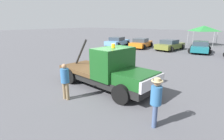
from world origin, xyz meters
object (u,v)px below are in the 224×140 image
object	(u,v)px
person_near_truck	(156,99)
canopy_tent_green	(204,28)
parked_car_olive	(170,45)
parked_car_teal	(200,47)
person_at_hood	(65,79)
parked_car_orange	(141,43)
tow_truck	(109,72)
parked_car_skyblue	(117,42)

from	to	relation	value
person_near_truck	canopy_tent_green	distance (m)	25.58
parked_car_olive	parked_car_teal	xyz separation A→B (m)	(3.50, 0.32, -0.00)
person_at_hood	parked_car_teal	distance (m)	18.04
parked_car_teal	parked_car_orange	bearing A→B (deg)	86.53
parked_car_orange	canopy_tent_green	size ratio (longest dim) A/B	1.31
tow_truck	person_near_truck	distance (m)	3.86
person_near_truck	parked_car_orange	size ratio (longest dim) A/B	0.37
tow_truck	parked_car_teal	world-z (taller)	tow_truck
parked_car_skyblue	canopy_tent_green	xyz separation A→B (m)	(9.94, 8.89, 1.89)
parked_car_orange	parked_car_teal	distance (m)	7.41
person_at_hood	person_near_truck	bearing A→B (deg)	-86.72
tow_truck	parked_car_orange	size ratio (longest dim) A/B	1.29
person_near_truck	parked_car_orange	distance (m)	19.19
parked_car_skyblue	canopy_tent_green	distance (m)	13.47
canopy_tent_green	parked_car_skyblue	bearing A→B (deg)	-138.20
parked_car_skyblue	canopy_tent_green	world-z (taller)	canopy_tent_green
person_at_hood	parked_car_skyblue	bearing A→B (deg)	25.61
person_near_truck	parked_car_olive	bearing A→B (deg)	90.89
parked_car_orange	canopy_tent_green	distance (m)	10.73
parked_car_teal	person_near_truck	bearing A→B (deg)	177.32
tow_truck	person_at_hood	size ratio (longest dim) A/B	3.59
tow_truck	canopy_tent_green	world-z (taller)	canopy_tent_green
parked_car_teal	canopy_tent_green	distance (m)	8.16
person_at_hood	parked_car_orange	xyz separation A→B (m)	(-5.28, 17.15, -0.33)
person_at_hood	parked_car_teal	size ratio (longest dim) A/B	0.37
parked_car_skyblue	parked_car_teal	xyz separation A→B (m)	(11.21, 1.05, -0.00)
tow_truck	canopy_tent_green	distance (m)	23.53
person_at_hood	parked_car_orange	size ratio (longest dim) A/B	0.36
parked_car_teal	canopy_tent_green	xyz separation A→B (m)	(-1.26, 7.84, 1.89)
parked_car_teal	parked_car_skyblue	bearing A→B (deg)	85.93
person_at_hood	parked_car_orange	world-z (taller)	person_at_hood
parked_car_orange	canopy_tent_green	world-z (taller)	canopy_tent_green
parked_car_olive	person_near_truck	bearing A→B (deg)	-153.50
tow_truck	canopy_tent_green	bearing A→B (deg)	96.08
parked_car_skyblue	parked_car_olive	distance (m)	7.74
tow_truck	parked_car_teal	size ratio (longest dim) A/B	1.32
tow_truck	parked_car_orange	bearing A→B (deg)	118.37
parked_car_orange	parked_car_olive	world-z (taller)	same
parked_car_orange	tow_truck	bearing A→B (deg)	-166.08
person_at_hood	canopy_tent_green	world-z (taller)	canopy_tent_green
person_near_truck	parked_car_orange	bearing A→B (deg)	102.38
tow_truck	person_near_truck	bearing A→B (deg)	-22.21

